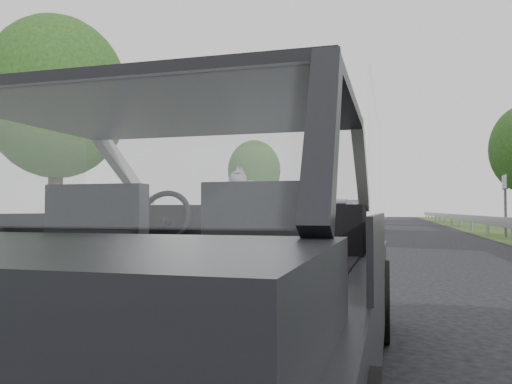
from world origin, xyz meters
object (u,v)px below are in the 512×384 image
Objects in this scene: subject_car at (206,256)px; highway_sign at (505,206)px; cat at (275,192)px; other_car at (342,215)px.

subject_car is 1.80× the size of highway_sign.
subject_car reaches higher than cat.
subject_car is 0.91× the size of other_car.
other_car is at bearing 144.46° from highway_sign.
highway_sign is at bearing 74.04° from subject_car.
highway_sign is at bearing -37.33° from other_car.
cat is at bearing -86.39° from other_car.
cat is at bearing -104.67° from highway_sign.
cat is at bearing 67.99° from subject_car.
other_car is 7.62m from highway_sign.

